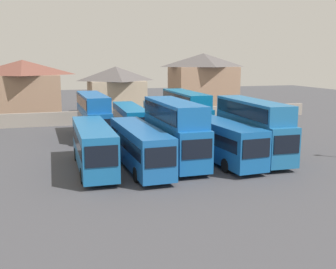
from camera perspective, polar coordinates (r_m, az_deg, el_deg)
The scene contains 14 objects.
ground at distance 50.30m, azimuth -4.99°, elevation 0.79°, with size 140.00×140.00×0.00m, color #424247.
depot_boundary_wall at distance 55.28m, azimuth -6.15°, elevation 2.59°, with size 56.00×0.50×1.80m, color gray.
bus_1 at distance 31.73m, azimuth -10.56°, elevation -1.42°, with size 2.64×10.83×3.53m.
bus_2 at distance 31.69m, azimuth -4.07°, elevation -1.45°, with size 2.76×11.38×3.36m.
bus_3 at distance 33.03m, azimuth 0.92°, elevation 0.81°, with size 2.73×10.11×5.18m.
bus_4 at distance 34.42m, azimuth 7.07°, elevation -0.48°, with size 3.33×11.92×3.43m.
bus_5 at distance 35.90m, azimuth 11.90°, elevation 1.24°, with size 2.79×11.04×5.04m.
bus_6 at distance 44.89m, azimuth -10.56°, elevation 2.96°, with size 2.69×10.93×4.80m.
bus_7 at distance 45.18m, azimuth -5.42°, elevation 2.16°, with size 2.82×11.24×3.40m.
bus_8 at distance 46.14m, azimuth -0.81°, elevation 2.41°, with size 2.93×10.46×3.44m.
bus_9 at distance 46.94m, azimuth 2.53°, elevation 3.49°, with size 2.79×11.80×4.84m.
house_terrace_left at distance 62.70m, azimuth -19.76°, elevation 6.12°, with size 10.71×8.19×8.49m.
house_terrace_centre at distance 64.10m, azimuth -7.35°, elevation 6.27°, with size 8.69×7.85×7.45m.
house_terrace_right at distance 68.78m, azimuth 4.99°, elevation 7.48°, with size 10.81×7.60×9.55m.
Camera 1 is at (-10.22, -30.51, 8.50)m, focal length 43.03 mm.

